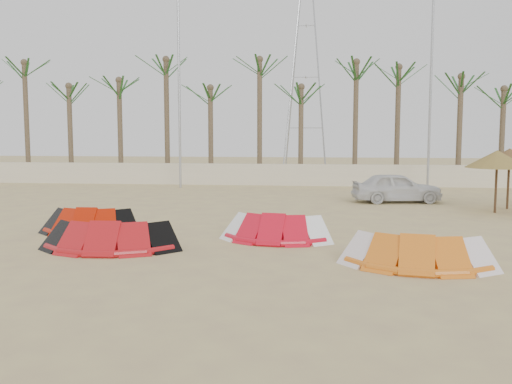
# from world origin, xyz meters

# --- Properties ---
(ground) EXTENTS (120.00, 120.00, 0.00)m
(ground) POSITION_xyz_m (0.00, 0.00, 0.00)
(ground) COLOR #CEB973
(ground) RESTS_ON ground
(boundary_wall) EXTENTS (60.00, 0.30, 1.30)m
(boundary_wall) POSITION_xyz_m (0.00, 22.00, 0.65)
(boundary_wall) COLOR beige
(boundary_wall) RESTS_ON ground
(palm_line) EXTENTS (52.00, 4.00, 7.70)m
(palm_line) POSITION_xyz_m (0.67, 23.50, 6.44)
(palm_line) COLOR brown
(palm_line) RESTS_ON ground
(lamp_b) EXTENTS (1.25, 0.14, 11.00)m
(lamp_b) POSITION_xyz_m (-5.96, 20.00, 5.77)
(lamp_b) COLOR #A5A8AD
(lamp_b) RESTS_ON ground
(lamp_c) EXTENTS (1.25, 0.14, 11.00)m
(lamp_c) POSITION_xyz_m (8.04, 20.00, 5.77)
(lamp_c) COLOR #A5A8AD
(lamp_c) RESTS_ON ground
(pylon) EXTENTS (3.00, 3.00, 14.00)m
(pylon) POSITION_xyz_m (1.00, 28.00, 0.00)
(pylon) COLOR #A5A8AD
(pylon) RESTS_ON ground
(kite_red_left) EXTENTS (3.14, 1.60, 0.90)m
(kite_red_left) POSITION_xyz_m (-5.26, 5.27, 0.42)
(kite_red_left) COLOR #B51702
(kite_red_left) RESTS_ON ground
(kite_red_mid) EXTENTS (3.76, 1.69, 0.90)m
(kite_red_mid) POSITION_xyz_m (-3.67, 2.88, 0.42)
(kite_red_mid) COLOR #B61317
(kite_red_mid) RESTS_ON ground
(kite_red_right) EXTENTS (3.39, 1.94, 0.90)m
(kite_red_right) POSITION_xyz_m (0.75, 4.69, 0.42)
(kite_red_right) COLOR red
(kite_red_right) RESTS_ON ground
(kite_orange) EXTENTS (3.71, 2.04, 0.90)m
(kite_orange) POSITION_xyz_m (4.40, 1.74, 0.42)
(kite_orange) COLOR orange
(kite_orange) RESTS_ON ground
(parasol_left) EXTENTS (2.46, 2.46, 2.52)m
(parasol_left) POSITION_xyz_m (9.08, 11.35, 2.16)
(parasol_left) COLOR #4C331E
(parasol_left) RESTS_ON ground
(parasol_mid) EXTENTS (2.22, 2.22, 2.56)m
(parasol_mid) POSITION_xyz_m (9.93, 12.57, 2.20)
(parasol_mid) COLOR #4C331E
(parasol_mid) RESTS_ON ground
(car) EXTENTS (4.24, 2.24, 1.38)m
(car) POSITION_xyz_m (5.58, 14.37, 0.69)
(car) COLOR silver
(car) RESTS_ON ground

